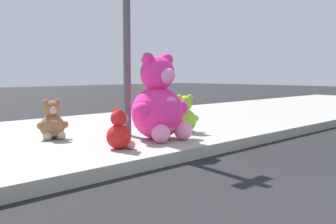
{
  "coord_description": "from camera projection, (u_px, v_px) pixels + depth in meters",
  "views": [
    {
      "loc": [
        -2.83,
        -0.21,
        1.08
      ],
      "look_at": [
        1.05,
        3.6,
        0.55
      ],
      "focal_mm": 43.11,
      "sensor_mm": 36.0,
      "label": 1
    }
  ],
  "objects": [
    {
      "name": "plush_pink_large",
      "position": [
        159.0,
        105.0,
        5.63
      ],
      "size": [
        0.93,
        0.82,
        1.21
      ],
      "color": "#F22D93",
      "rests_on": "sidewalk"
    },
    {
      "name": "sign_pole",
      "position": [
        127.0,
        20.0,
        5.86
      ],
      "size": [
        0.56,
        0.11,
        3.2
      ],
      "color": "#4C4C51",
      "rests_on": "sidewalk"
    },
    {
      "name": "plush_red",
      "position": [
        120.0,
        133.0,
        4.92
      ],
      "size": [
        0.35,
        0.37,
        0.5
      ],
      "color": "red",
      "rests_on": "sidewalk"
    },
    {
      "name": "sidewalk",
      "position": [
        40.0,
        142.0,
        5.88
      ],
      "size": [
        28.0,
        4.4,
        0.15
      ],
      "primitive_type": "cube",
      "color": "#9E9B93",
      "rests_on": "ground_plane"
    },
    {
      "name": "plush_brown",
      "position": [
        52.0,
        123.0,
        5.67
      ],
      "size": [
        0.42,
        0.4,
        0.56
      ],
      "color": "olive",
      "rests_on": "sidewalk"
    },
    {
      "name": "plush_lime",
      "position": [
        185.0,
        117.0,
        6.34
      ],
      "size": [
        0.42,
        0.43,
        0.6
      ],
      "color": "#8CD133",
      "rests_on": "sidewalk"
    }
  ]
}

